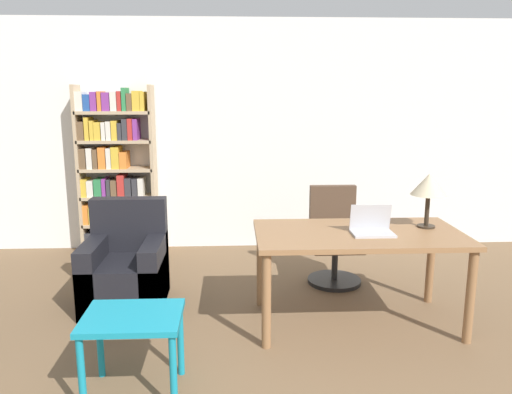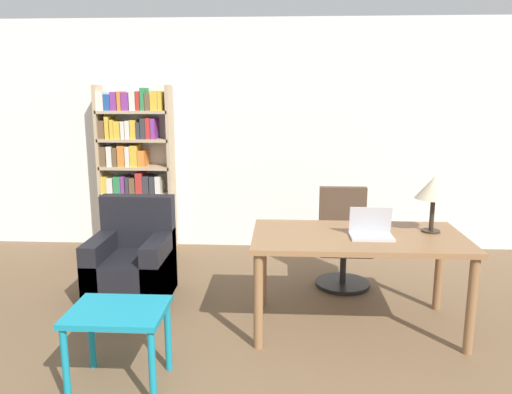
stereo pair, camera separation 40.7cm
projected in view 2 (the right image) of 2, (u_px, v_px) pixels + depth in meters
wall_back at (283, 136)px, 5.93m from camera, size 8.00×0.06×2.70m
desk at (358, 247)px, 3.90m from camera, size 1.64×0.88×0.77m
laptop at (371, 231)px, 3.82m from camera, size 0.32×0.21×0.22m
table_lamp at (434, 189)px, 3.89m from camera, size 0.29×0.29×0.45m
office_chair at (343, 242)px, 4.87m from camera, size 0.53×0.53×0.95m
side_table_blue at (118, 322)px, 3.14m from camera, size 0.60×0.48×0.53m
armchair at (132, 266)px, 4.55m from camera, size 0.68×0.72×0.91m
bookshelf at (133, 170)px, 5.92m from camera, size 0.87×0.28×1.94m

